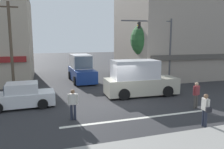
# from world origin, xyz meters

# --- Properties ---
(ground_plane) EXTENTS (120.00, 120.00, 0.00)m
(ground_plane) POSITION_xyz_m (0.00, 0.00, 0.00)
(ground_plane) COLOR #2B2B2D
(lane_marking_stripe) EXTENTS (9.00, 0.24, 0.01)m
(lane_marking_stripe) POSITION_xyz_m (0.00, -3.50, 0.00)
(lane_marking_stripe) COLOR silver
(lane_marking_stripe) RESTS_ON ground
(building_right_corner) EXTENTS (12.43, 9.82, 10.21)m
(building_right_corner) POSITION_xyz_m (10.30, 8.80, 5.10)
(building_right_corner) COLOR gray
(building_right_corner) RESTS_ON ground
(street_tree) EXTENTS (3.86, 3.86, 6.20)m
(street_tree) POSITION_xyz_m (5.35, 6.14, 4.25)
(street_tree) COLOR #4C3823
(street_tree) RESTS_ON ground
(utility_pole_near_left) EXTENTS (1.40, 0.22, 7.13)m
(utility_pole_near_left) POSITION_xyz_m (-7.34, 4.65, 3.71)
(utility_pole_near_left) COLOR brown
(utility_pole_near_left) RESTS_ON ground
(utility_pole_far_right) EXTENTS (1.40, 0.22, 7.36)m
(utility_pole_far_right) POSITION_xyz_m (8.69, 9.50, 3.83)
(utility_pole_far_right) COLOR brown
(utility_pole_far_right) RESTS_ON ground
(traffic_light_mast) EXTENTS (4.87, 0.61, 6.20)m
(traffic_light_mast) POSITION_xyz_m (5.47, 4.10, 4.18)
(traffic_light_mast) COLOR #47474C
(traffic_light_mast) RESTS_ON ground
(box_truck_crossing_leftbound) EXTENTS (5.69, 2.44, 2.75)m
(box_truck_crossing_leftbound) POSITION_xyz_m (1.91, 1.10, 1.25)
(box_truck_crossing_leftbound) COLOR #B7B29E
(box_truck_crossing_leftbound) RESTS_ON ground
(box_truck_approaching_near) EXTENTS (2.31, 5.63, 2.75)m
(box_truck_approaching_near) POSITION_xyz_m (-1.24, 8.49, 1.25)
(box_truck_approaching_near) COLOR navy
(box_truck_approaching_near) RESTS_ON ground
(sedan_waiting_far) EXTENTS (4.14, 1.96, 1.58)m
(sedan_waiting_far) POSITION_xyz_m (-6.49, 0.69, 0.71)
(sedan_waiting_far) COLOR silver
(sedan_waiting_far) RESTS_ON ground
(pedestrian_foreground_with_bag) EXTENTS (0.34, 0.67, 1.67)m
(pedestrian_foreground_with_bag) POSITION_xyz_m (2.36, -5.59, 0.95)
(pedestrian_foreground_with_bag) COLOR #232838
(pedestrian_foreground_with_bag) RESTS_ON ground
(pedestrian_mid_crossing) EXTENTS (0.55, 0.32, 1.67)m
(pedestrian_mid_crossing) POSITION_xyz_m (-3.67, -2.59, 0.95)
(pedestrian_mid_crossing) COLOR #232838
(pedestrian_mid_crossing) RESTS_ON ground
(pedestrian_far_side) EXTENTS (0.56, 0.29, 1.67)m
(pedestrian_far_side) POSITION_xyz_m (3.95, -2.96, 0.95)
(pedestrian_far_side) COLOR #4C4742
(pedestrian_far_side) RESTS_ON ground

